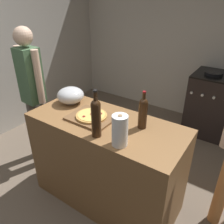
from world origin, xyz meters
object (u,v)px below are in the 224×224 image
at_px(wine_bottle_green, 143,112).
at_px(person_in_stripes, 33,91).
at_px(pizza, 91,115).
at_px(paper_towel_roll, 120,131).
at_px(mixing_bowl, 71,95).
at_px(stove, 210,104).
at_px(wine_bottle_clear, 96,116).

distance_m(wine_bottle_green, person_in_stripes, 1.39).
distance_m(pizza, paper_towel_roll, 0.47).
bearing_deg(pizza, person_in_stripes, 173.98).
height_order(pizza, paper_towel_roll, paper_towel_roll).
height_order(mixing_bowl, stove, mixing_bowl).
relative_size(wine_bottle_clear, person_in_stripes, 0.24).
bearing_deg(person_in_stripes, wine_bottle_clear, -14.26).
relative_size(pizza, person_in_stripes, 0.17).
bearing_deg(wine_bottle_clear, person_in_stripes, 165.74).
bearing_deg(person_in_stripes, pizza, -6.02).
bearing_deg(wine_bottle_green, pizza, -164.76).
height_order(pizza, person_in_stripes, person_in_stripes).
bearing_deg(pizza, mixing_bowl, 160.24).
relative_size(mixing_bowl, paper_towel_roll, 1.09).
relative_size(paper_towel_roll, wine_bottle_green, 0.76).
height_order(wine_bottle_clear, wine_bottle_green, wine_bottle_clear).
xyz_separation_m(wine_bottle_clear, stove, (0.44, 2.17, -0.64)).
bearing_deg(wine_bottle_green, person_in_stripes, -179.08).
bearing_deg(paper_towel_roll, wine_bottle_clear, -179.06).
xyz_separation_m(mixing_bowl, stove, (1.03, 1.84, -0.55)).
height_order(wine_bottle_green, stove, wine_bottle_green).
bearing_deg(wine_bottle_clear, stove, 78.46).
bearing_deg(stove, wine_bottle_clear, -101.54).
bearing_deg(mixing_bowl, paper_towel_roll, -22.11).
bearing_deg(person_in_stripes, stove, 49.83).
height_order(mixing_bowl, paper_towel_roll, paper_towel_roll).
height_order(paper_towel_roll, stove, paper_towel_roll).
bearing_deg(person_in_stripes, paper_towel_roll, -11.95).
xyz_separation_m(mixing_bowl, wine_bottle_green, (0.82, -0.01, 0.06)).
xyz_separation_m(pizza, person_in_stripes, (-0.94, 0.10, -0.02)).
xyz_separation_m(paper_towel_roll, wine_bottle_clear, (-0.21, -0.00, 0.05)).
height_order(wine_bottle_clear, stove, wine_bottle_clear).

